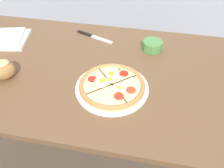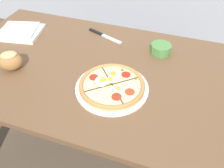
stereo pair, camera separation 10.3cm
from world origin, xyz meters
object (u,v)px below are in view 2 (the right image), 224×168
object	(u,v)px
pizza	(112,86)
dining_table	(100,83)
napkin_folded	(20,31)
bread_piece_near	(11,61)
knife_main	(104,36)
ramekin_bowl	(161,49)

from	to	relation	value
pizza	dining_table	bearing A→B (deg)	131.84
dining_table	napkin_folded	xyz separation A→B (m)	(-0.56, 0.15, 0.11)
napkin_folded	bread_piece_near	world-z (taller)	bread_piece_near
bread_piece_near	knife_main	distance (m)	0.53
dining_table	bread_piece_near	distance (m)	0.44
ramekin_bowl	knife_main	world-z (taller)	ramekin_bowl
pizza	knife_main	distance (m)	0.44
pizza	bread_piece_near	xyz separation A→B (m)	(-0.50, -0.02, 0.03)
dining_table	pizza	xyz separation A→B (m)	(0.11, -0.12, 0.12)
pizza	ramekin_bowl	xyz separation A→B (m)	(0.15, 0.34, 0.01)
ramekin_bowl	dining_table	bearing A→B (deg)	-138.53
pizza	napkin_folded	xyz separation A→B (m)	(-0.66, 0.27, -0.00)
dining_table	ramekin_bowl	world-z (taller)	ramekin_bowl
ramekin_bowl	knife_main	size ratio (longest dim) A/B	0.49
bread_piece_near	pizza	bearing A→B (deg)	2.70
pizza	napkin_folded	size ratio (longest dim) A/B	1.19
pizza	ramekin_bowl	world-z (taller)	pizza
dining_table	ramekin_bowl	bearing A→B (deg)	41.47
napkin_folded	knife_main	world-z (taller)	napkin_folded
napkin_folded	bread_piece_near	xyz separation A→B (m)	(0.16, -0.29, 0.03)
dining_table	bread_piece_near	xyz separation A→B (m)	(-0.39, -0.14, 0.15)
dining_table	knife_main	xyz separation A→B (m)	(-0.08, 0.28, 0.10)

